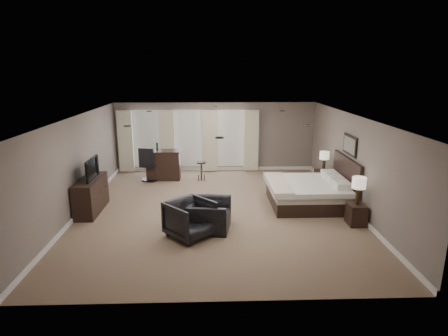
{
  "coord_description": "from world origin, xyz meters",
  "views": [
    {
      "loc": [
        -0.15,
        -9.77,
        3.8
      ],
      "look_at": [
        0.2,
        0.4,
        1.1
      ],
      "focal_mm": 30.0,
      "sensor_mm": 36.0,
      "label": 1
    }
  ],
  "objects_px": {
    "lamp_far": "(324,161)",
    "armchair_near": "(209,210)",
    "armchair_far": "(190,217)",
    "bed": "(307,182)",
    "nightstand_near": "(356,214)",
    "desk_chair": "(150,164)",
    "bar_stool_right": "(201,171)",
    "dresser": "(91,195)",
    "bar_stool_left": "(171,164)",
    "nightstand_far": "(323,180)",
    "lamp_near": "(358,191)",
    "tv": "(89,177)",
    "bar_counter": "(164,165)"
  },
  "relations": [
    {
      "from": "dresser",
      "to": "bed",
      "type": "bearing_deg",
      "value": 2.98
    },
    {
      "from": "armchair_far",
      "to": "nightstand_near",
      "type": "bearing_deg",
      "value": -35.34
    },
    {
      "from": "bed",
      "to": "armchair_near",
      "type": "bearing_deg",
      "value": -150.75
    },
    {
      "from": "lamp_far",
      "to": "armchair_near",
      "type": "xyz_separation_m",
      "value": [
        -3.68,
        -3.01,
        -0.45
      ]
    },
    {
      "from": "nightstand_near",
      "to": "nightstand_far",
      "type": "distance_m",
      "value": 2.9
    },
    {
      "from": "bed",
      "to": "lamp_near",
      "type": "height_order",
      "value": "bed"
    },
    {
      "from": "lamp_near",
      "to": "lamp_far",
      "type": "height_order",
      "value": "lamp_far"
    },
    {
      "from": "tv",
      "to": "bed",
      "type": "bearing_deg",
      "value": -87.02
    },
    {
      "from": "desk_chair",
      "to": "lamp_far",
      "type": "bearing_deg",
      "value": -177.99
    },
    {
      "from": "bed",
      "to": "dresser",
      "type": "xyz_separation_m",
      "value": [
        -6.03,
        -0.31,
        -0.23
      ]
    },
    {
      "from": "tv",
      "to": "desk_chair",
      "type": "height_order",
      "value": "desk_chair"
    },
    {
      "from": "dresser",
      "to": "armchair_near",
      "type": "xyz_separation_m",
      "value": [
        3.24,
        -1.25,
        0.01
      ]
    },
    {
      "from": "nightstand_near",
      "to": "bar_counter",
      "type": "bearing_deg",
      "value": 141.74
    },
    {
      "from": "lamp_near",
      "to": "lamp_far",
      "type": "distance_m",
      "value": 2.9
    },
    {
      "from": "dresser",
      "to": "desk_chair",
      "type": "relative_size",
      "value": 1.32
    },
    {
      "from": "armchair_far",
      "to": "lamp_far",
      "type": "bearing_deg",
      "value": -3.13
    },
    {
      "from": "armchair_near",
      "to": "nightstand_near",
      "type": "bearing_deg",
      "value": -79.29
    },
    {
      "from": "bed",
      "to": "desk_chair",
      "type": "xyz_separation_m",
      "value": [
        -4.89,
        2.62,
        -0.09
      ]
    },
    {
      "from": "nightstand_far",
      "to": "desk_chair",
      "type": "xyz_separation_m",
      "value": [
        -5.78,
        1.17,
        0.3
      ]
    },
    {
      "from": "nightstand_near",
      "to": "armchair_near",
      "type": "bearing_deg",
      "value": -178.24
    },
    {
      "from": "nightstand_near",
      "to": "armchair_near",
      "type": "xyz_separation_m",
      "value": [
        -3.68,
        -0.11,
        0.21
      ]
    },
    {
      "from": "armchair_near",
      "to": "bar_counter",
      "type": "bearing_deg",
      "value": 29.77
    },
    {
      "from": "bar_stool_right",
      "to": "nightstand_near",
      "type": "bearing_deg",
      "value": -45.14
    },
    {
      "from": "armchair_far",
      "to": "nightstand_far",
      "type": "bearing_deg",
      "value": -3.13
    },
    {
      "from": "desk_chair",
      "to": "bar_stool_left",
      "type": "bearing_deg",
      "value": -118.6
    },
    {
      "from": "dresser",
      "to": "armchair_far",
      "type": "distance_m",
      "value": 3.27
    },
    {
      "from": "nightstand_near",
      "to": "armchair_far",
      "type": "height_order",
      "value": "armchair_far"
    },
    {
      "from": "nightstand_near",
      "to": "desk_chair",
      "type": "relative_size",
      "value": 0.44
    },
    {
      "from": "bar_stool_right",
      "to": "dresser",
      "type": "bearing_deg",
      "value": -135.77
    },
    {
      "from": "desk_chair",
      "to": "armchair_far",
      "type": "bearing_deg",
      "value": 123.09
    },
    {
      "from": "lamp_near",
      "to": "desk_chair",
      "type": "distance_m",
      "value": 7.08
    },
    {
      "from": "nightstand_near",
      "to": "nightstand_far",
      "type": "bearing_deg",
      "value": 90.0
    },
    {
      "from": "lamp_near",
      "to": "armchair_near",
      "type": "relative_size",
      "value": 0.64
    },
    {
      "from": "lamp_near",
      "to": "tv",
      "type": "xyz_separation_m",
      "value": [
        -6.92,
        1.14,
        0.11
      ]
    },
    {
      "from": "lamp_near",
      "to": "dresser",
      "type": "relative_size",
      "value": 0.44
    },
    {
      "from": "bed",
      "to": "lamp_far",
      "type": "height_order",
      "value": "bed"
    },
    {
      "from": "dresser",
      "to": "tv",
      "type": "distance_m",
      "value": 0.53
    },
    {
      "from": "bed",
      "to": "nightstand_near",
      "type": "xyz_separation_m",
      "value": [
        0.89,
        -1.45,
        -0.43
      ]
    },
    {
      "from": "armchair_near",
      "to": "bar_stool_left",
      "type": "distance_m",
      "value": 5.13
    },
    {
      "from": "tv",
      "to": "armchair_far",
      "type": "bearing_deg",
      "value": -121.37
    },
    {
      "from": "bar_counter",
      "to": "dresser",
      "type": "bearing_deg",
      "value": -117.65
    },
    {
      "from": "armchair_near",
      "to": "desk_chair",
      "type": "distance_m",
      "value": 4.68
    },
    {
      "from": "bar_stool_left",
      "to": "bed",
      "type": "bearing_deg",
      "value": -38.55
    },
    {
      "from": "lamp_far",
      "to": "armchair_far",
      "type": "xyz_separation_m",
      "value": [
        -4.13,
        -3.47,
        -0.45
      ]
    },
    {
      "from": "tv",
      "to": "bar_stool_right",
      "type": "xyz_separation_m",
      "value": [
        2.94,
        2.86,
        -0.66
      ]
    },
    {
      "from": "lamp_near",
      "to": "armchair_near",
      "type": "bearing_deg",
      "value": -178.24
    },
    {
      "from": "dresser",
      "to": "armchair_far",
      "type": "xyz_separation_m",
      "value": [
        2.79,
        -1.7,
        0.02
      ]
    },
    {
      "from": "nightstand_far",
      "to": "armchair_far",
      "type": "distance_m",
      "value": 5.39
    },
    {
      "from": "lamp_near",
      "to": "desk_chair",
      "type": "bearing_deg",
      "value": 144.87
    },
    {
      "from": "bed",
      "to": "bar_counter",
      "type": "bearing_deg",
      "value": 148.22
    }
  ]
}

